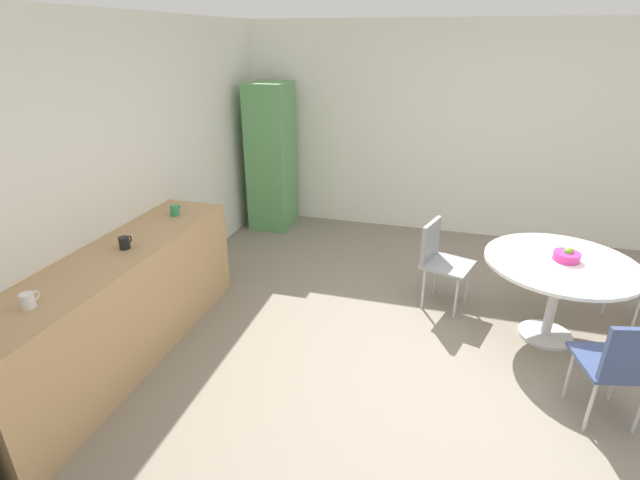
{
  "coord_description": "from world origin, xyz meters",
  "views": [
    {
      "loc": [
        -3.1,
        0.28,
        2.4
      ],
      "look_at": [
        0.1,
        1.19,
        0.95
      ],
      "focal_mm": 26.29,
      "sensor_mm": 36.0,
      "label": 1
    }
  ],
  "objects_px": {
    "mug_white": "(125,243)",
    "locker_cabinet": "(271,157)",
    "fruit_bowl": "(567,255)",
    "round_table": "(559,274)",
    "chair_navy": "(623,362)",
    "chair_gray": "(439,254)",
    "mug_red": "(28,300)",
    "mug_green": "(175,210)"
  },
  "relations": [
    {
      "from": "locker_cabinet",
      "to": "chair_gray",
      "type": "relative_size",
      "value": 2.27
    },
    {
      "from": "chair_navy",
      "to": "mug_green",
      "type": "relative_size",
      "value": 6.43
    },
    {
      "from": "locker_cabinet",
      "to": "mug_red",
      "type": "relative_size",
      "value": 14.57
    },
    {
      "from": "mug_white",
      "to": "chair_gray",
      "type": "bearing_deg",
      "value": -59.24
    },
    {
      "from": "round_table",
      "to": "mug_green",
      "type": "xyz_separation_m",
      "value": [
        -0.32,
        3.32,
        0.34
      ]
    },
    {
      "from": "round_table",
      "to": "chair_navy",
      "type": "xyz_separation_m",
      "value": [
        -0.99,
        -0.23,
        -0.08
      ]
    },
    {
      "from": "chair_navy",
      "to": "mug_green",
      "type": "distance_m",
      "value": 3.63
    },
    {
      "from": "mug_red",
      "to": "locker_cabinet",
      "type": "bearing_deg",
      "value": -1.09
    },
    {
      "from": "round_table",
      "to": "mug_white",
      "type": "height_order",
      "value": "mug_white"
    },
    {
      "from": "locker_cabinet",
      "to": "mug_green",
      "type": "distance_m",
      "value": 2.16
    },
    {
      "from": "mug_green",
      "to": "round_table",
      "type": "bearing_deg",
      "value": -84.42
    },
    {
      "from": "chair_navy",
      "to": "fruit_bowl",
      "type": "relative_size",
      "value": 4.0
    },
    {
      "from": "round_table",
      "to": "fruit_bowl",
      "type": "bearing_deg",
      "value": -47.58
    },
    {
      "from": "fruit_bowl",
      "to": "mug_green",
      "type": "xyz_separation_m",
      "value": [
        -0.36,
        3.35,
        0.18
      ]
    },
    {
      "from": "chair_gray",
      "to": "mug_red",
      "type": "bearing_deg",
      "value": 134.28
    },
    {
      "from": "round_table",
      "to": "chair_navy",
      "type": "height_order",
      "value": "chair_navy"
    },
    {
      "from": "chair_gray",
      "to": "mug_green",
      "type": "height_order",
      "value": "mug_green"
    },
    {
      "from": "round_table",
      "to": "chair_gray",
      "type": "relative_size",
      "value": 1.44
    },
    {
      "from": "mug_white",
      "to": "locker_cabinet",
      "type": "bearing_deg",
      "value": -1.27
    },
    {
      "from": "round_table",
      "to": "chair_navy",
      "type": "bearing_deg",
      "value": -167.18
    },
    {
      "from": "chair_gray",
      "to": "locker_cabinet",
      "type": "bearing_deg",
      "value": 55.93
    },
    {
      "from": "locker_cabinet",
      "to": "mug_white",
      "type": "xyz_separation_m",
      "value": [
        -2.91,
        0.06,
        0.01
      ]
    },
    {
      "from": "fruit_bowl",
      "to": "mug_white",
      "type": "bearing_deg",
      "value": 108.38
    },
    {
      "from": "round_table",
      "to": "locker_cabinet",
      "type": "bearing_deg",
      "value": 60.34
    },
    {
      "from": "fruit_bowl",
      "to": "mug_white",
      "type": "xyz_separation_m",
      "value": [
        -1.1,
        3.33,
        0.18
      ]
    },
    {
      "from": "mug_white",
      "to": "mug_green",
      "type": "relative_size",
      "value": 1.0
    },
    {
      "from": "mug_red",
      "to": "mug_green",
      "type": "bearing_deg",
      "value": 0.7
    },
    {
      "from": "mug_white",
      "to": "mug_red",
      "type": "bearing_deg",
      "value": 179.52
    },
    {
      "from": "round_table",
      "to": "mug_white",
      "type": "xyz_separation_m",
      "value": [
        -1.07,
        3.29,
        0.34
      ]
    },
    {
      "from": "mug_white",
      "to": "mug_green",
      "type": "xyz_separation_m",
      "value": [
        0.75,
        0.03,
        0.0
      ]
    },
    {
      "from": "locker_cabinet",
      "to": "mug_green",
      "type": "bearing_deg",
      "value": 177.56
    },
    {
      "from": "round_table",
      "to": "mug_white",
      "type": "bearing_deg",
      "value": 108.05
    },
    {
      "from": "locker_cabinet",
      "to": "mug_red",
      "type": "bearing_deg",
      "value": 178.91
    },
    {
      "from": "chair_navy",
      "to": "fruit_bowl",
      "type": "height_order",
      "value": "fruit_bowl"
    },
    {
      "from": "round_table",
      "to": "chair_navy",
      "type": "distance_m",
      "value": 1.02
    },
    {
      "from": "chair_gray",
      "to": "mug_green",
      "type": "bearing_deg",
      "value": 105.11
    },
    {
      "from": "chair_gray",
      "to": "mug_red",
      "type": "relative_size",
      "value": 6.43
    },
    {
      "from": "mug_white",
      "to": "mug_green",
      "type": "distance_m",
      "value": 0.75
    },
    {
      "from": "mug_green",
      "to": "locker_cabinet",
      "type": "bearing_deg",
      "value": -2.44
    },
    {
      "from": "chair_gray",
      "to": "chair_navy",
      "type": "height_order",
      "value": "same"
    },
    {
      "from": "chair_gray",
      "to": "mug_red",
      "type": "xyz_separation_m",
      "value": [
        -2.27,
        2.33,
        0.43
      ]
    },
    {
      "from": "locker_cabinet",
      "to": "fruit_bowl",
      "type": "height_order",
      "value": "locker_cabinet"
    }
  ]
}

